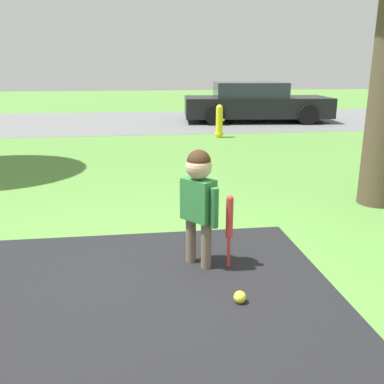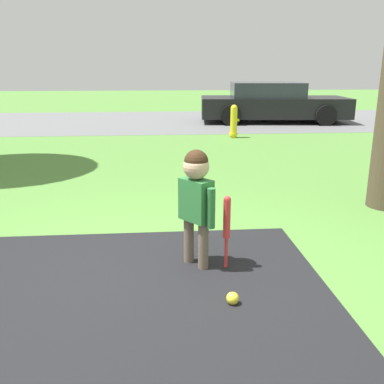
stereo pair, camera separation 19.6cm
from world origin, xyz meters
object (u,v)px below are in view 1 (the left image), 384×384
child (199,192)px  baseball_bat (229,221)px  parked_car (255,103)px  fire_hydrant (219,122)px  sports_ball (240,297)px

child → baseball_bat: 0.35m
child → parked_car: size_ratio=0.22×
child → fire_hydrant: (1.55, 6.86, -0.27)m
fire_hydrant → parked_car: (1.73, 3.04, 0.19)m
baseball_bat → sports_ball: (-0.04, -0.58, -0.37)m
child → parked_car: 10.43m
sports_ball → parked_car: size_ratio=0.02×
child → baseball_bat: size_ratio=1.58×
baseball_bat → sports_ball: 0.69m
child → sports_ball: bearing=-21.9°
baseball_bat → parked_car: 10.43m
baseball_bat → sports_ball: size_ratio=6.93×
fire_hydrant → sports_ball: bearing=-100.1°
sports_ball → parked_car: bearing=73.8°
fire_hydrant → parked_car: bearing=60.4°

